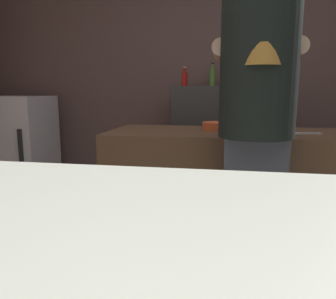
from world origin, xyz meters
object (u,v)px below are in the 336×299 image
bottle_olive_oil (212,77)px  chefs_knife (300,133)px  bottle_soy (263,77)px  bartender (256,116)px  mini_fridge (20,150)px  bottle_vinegar (243,77)px  bottle_hot_sauce (184,79)px  mixing_bowl (216,126)px

bottle_olive_oil → chefs_knife: bearing=-66.7°
bottle_soy → bartender: bearing=-96.8°
mini_fridge → chefs_knife: mini_fridge is taller
bartender → bottle_vinegar: bearing=-0.9°
mini_fridge → bottle_vinegar: bearing=4.7°
bartender → chefs_knife: (0.28, 0.40, -0.12)m
bottle_hot_sauce → bottle_soy: (0.71, -0.05, 0.01)m
bartender → bottle_soy: bartender is taller
bartender → bottle_vinegar: size_ratio=8.62×
bartender → bottle_soy: bearing=-7.2°
mini_fridge → bottle_hot_sauce: bottle_hot_sauce is taller
mini_fridge → bartender: 2.66m
mixing_bowl → bottle_hot_sauce: 1.16m
bartender → bottle_olive_oil: bearing=8.8°
bottle_olive_oil → bottle_hot_sauce: 0.28m
bartender → bottle_hot_sauce: bearing=18.1°
bottle_vinegar → bottle_soy: bearing=-25.4°
bartender → mixing_bowl: size_ratio=9.93×
mixing_bowl → bartender: bearing=-69.7°
bartender → bottle_olive_oil: bartender is taller
bottle_olive_oil → bottle_soy: bearing=-19.3°
bottle_hot_sauce → bottle_soy: 0.71m
bottle_hot_sauce → mini_fridge: bearing=-174.8°
chefs_knife → bottle_olive_oil: bottle_olive_oil is taller
chefs_knife → bottle_soy: (-0.10, 1.12, 0.36)m
bottle_vinegar → bottle_olive_oil: bearing=164.5°
chefs_knife → bottle_hot_sauce: bottle_hot_sauce is taller
bottle_olive_oil → bottle_vinegar: size_ratio=1.08×
bottle_olive_oil → bottle_hot_sauce: size_ratio=1.24×
mixing_bowl → bottle_vinegar: 1.16m
chefs_knife → bottle_vinegar: bottle_vinegar is taller
mixing_bowl → bottle_vinegar: size_ratio=0.87×
mini_fridge → bottle_soy: bearing=2.4°
mini_fridge → chefs_knife: 2.69m
mixing_bowl → bottle_hot_sauce: bearing=107.6°
bottle_olive_oil → bottle_vinegar: bearing=-15.5°
bartender → bottle_vinegar: (0.01, 1.61, 0.23)m
bottle_hot_sauce → bottle_vinegar: size_ratio=0.87×
bottle_vinegar → bottle_soy: size_ratio=0.98×
mixing_bowl → bottle_vinegar: bearing=79.3°
mixing_bowl → bottle_soy: bottle_soy is taller
mini_fridge → chefs_knife: size_ratio=4.50×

